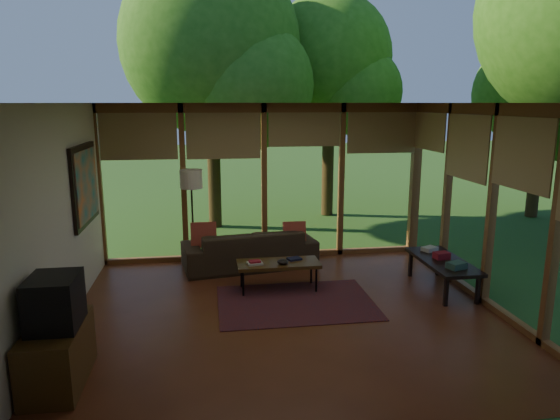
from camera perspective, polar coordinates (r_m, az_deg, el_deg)
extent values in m
plane|color=brown|center=(6.65, 0.80, -11.82)|extent=(5.50, 5.50, 0.00)
plane|color=silver|center=(6.07, 0.88, 12.15)|extent=(5.50, 5.50, 0.00)
cube|color=beige|center=(6.39, -24.29, -1.13)|extent=(0.04, 5.00, 2.70)
cube|color=beige|center=(3.87, 6.83, -8.37)|extent=(5.50, 0.04, 2.70)
cube|color=brown|center=(8.65, -1.81, 3.18)|extent=(5.50, 0.12, 2.70)
cube|color=brown|center=(7.18, 23.04, 0.34)|extent=(0.12, 5.00, 2.70)
plane|color=#2C5720|center=(16.84, 23.97, 1.85)|extent=(40.00, 40.00, 0.00)
cylinder|color=#3D2D16|center=(10.98, -7.73, 10.99)|extent=(0.28, 0.28, 4.99)
sphere|color=#245914|center=(11.04, -7.94, 18.21)|extent=(3.75, 3.75, 3.75)
cylinder|color=#3D2D16|center=(12.15, 5.52, 10.76)|extent=(0.28, 0.28, 4.83)
sphere|color=#245914|center=(12.19, 5.65, 17.07)|extent=(2.90, 2.90, 2.90)
cylinder|color=#3D2D16|center=(13.19, 26.62, 7.28)|extent=(0.28, 0.28, 3.74)
sphere|color=#245914|center=(13.17, 27.06, 11.77)|extent=(2.73, 2.73, 2.73)
cube|color=maroon|center=(6.99, 1.83, -10.52)|extent=(2.13, 1.51, 0.01)
imported|color=#332619|center=(8.37, -3.49, -4.40)|extent=(2.29, 1.19, 0.64)
cube|color=maroon|center=(8.22, -8.71, -2.88)|extent=(0.41, 0.22, 0.43)
cube|color=maroon|center=(8.35, 1.66, -2.66)|extent=(0.37, 0.20, 0.39)
cube|color=#AFAA9E|center=(7.22, -2.90, -6.10)|extent=(0.23, 0.19, 0.03)
cube|color=maroon|center=(7.21, -2.90, -5.89)|extent=(0.18, 0.15, 0.03)
cube|color=black|center=(7.42, 1.64, -5.59)|extent=(0.23, 0.20, 0.03)
ellipsoid|color=black|center=(7.21, 0.32, -5.93)|extent=(0.16, 0.16, 0.07)
cube|color=#4D3315|center=(5.49, -24.07, -14.89)|extent=(0.50, 1.00, 0.60)
cube|color=black|center=(5.27, -24.38, -9.53)|extent=(0.45, 0.55, 0.50)
cube|color=#2D5045|center=(7.35, 19.51, -5.99)|extent=(0.29, 0.25, 0.09)
cube|color=maroon|center=(7.73, 17.97, -4.96)|extent=(0.23, 0.18, 0.10)
cube|color=#AFAA9E|center=(8.08, 16.72, -4.28)|extent=(0.27, 0.24, 0.06)
cylinder|color=black|center=(8.50, -9.75, -6.43)|extent=(0.26, 0.26, 0.03)
cylinder|color=black|center=(8.29, -9.94, -1.35)|extent=(0.03, 0.03, 1.52)
cylinder|color=beige|center=(8.16, -10.13, 3.51)|extent=(0.36, 0.36, 0.30)
cube|color=#4D3315|center=(7.32, -0.19, -6.16)|extent=(1.20, 0.50, 0.05)
cylinder|color=black|center=(7.17, -4.22, -8.40)|extent=(0.03, 0.03, 0.38)
cylinder|color=black|center=(7.31, 4.17, -7.98)|extent=(0.03, 0.03, 0.38)
cylinder|color=black|center=(7.50, -4.43, -7.44)|extent=(0.03, 0.03, 0.38)
cylinder|color=black|center=(7.64, 3.58, -7.06)|extent=(0.03, 0.03, 0.38)
cube|color=black|center=(7.71, 18.10, -5.59)|extent=(0.60, 1.40, 0.05)
cube|color=black|center=(7.18, 18.44, -8.88)|extent=(0.05, 0.05, 0.40)
cube|color=black|center=(7.39, 21.67, -8.51)|extent=(0.05, 0.05, 0.40)
cube|color=black|center=(8.20, 14.70, -6.00)|extent=(0.05, 0.05, 0.40)
cube|color=black|center=(8.39, 17.61, -5.77)|extent=(0.05, 0.05, 0.40)
cube|color=black|center=(7.68, -21.43, 2.70)|extent=(0.05, 1.35, 1.15)
cube|color=#1C6A7F|center=(7.68, -21.21, 2.71)|extent=(0.02, 1.20, 1.00)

